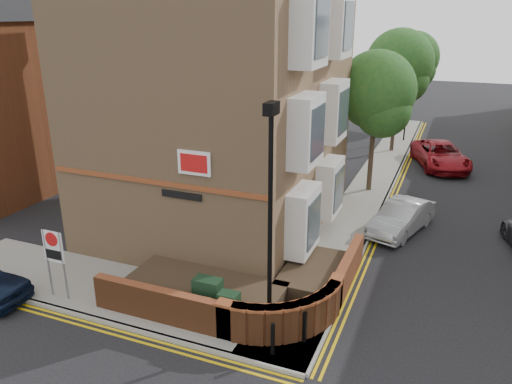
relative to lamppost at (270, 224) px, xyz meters
The scene contains 21 objects.
ground 3.90m from the lamppost, 143.13° to the right, with size 120.00×120.00×0.00m, color black.
pavement_corner 6.07m from the lamppost, behind, with size 13.00×3.00×0.12m, color gray.
pavement_main 15.17m from the lamppost, 88.45° to the left, with size 2.00×32.00×0.12m, color gray.
kerb_side 6.18m from the lamppost, 166.76° to the right, with size 13.00×0.15×0.12m, color gray.
kerb_main_near 15.22m from the lamppost, 84.60° to the left, with size 0.15×32.00×0.12m, color gray.
yellow_lines_side 6.27m from the lamppost, 164.13° to the right, with size 13.00×0.28×0.01m, color gold.
yellow_lines_main 15.26m from the lamppost, 83.64° to the left, with size 0.28×32.00×0.01m, color gold.
corner_building 8.62m from the lamppost, 123.16° to the left, with size 8.95×10.40×13.60m.
garden_wall 3.93m from the lamppost, 140.91° to the left, with size 6.80×6.00×1.20m, color brown, non-canonical shape.
lamppost is the anchor object (origin of this frame).
utility_cabinet_large 3.24m from the lamppost, behind, with size 0.80×0.45×1.20m, color #16311A.
utility_cabinet_small 2.90m from the lamppost, 169.70° to the right, with size 0.55×0.40×1.10m, color #16311A.
bollard_near 2.91m from the lamppost, 63.43° to the right, with size 0.11×0.11×0.90m, color black.
bollard_far 2.95m from the lamppost, ahead, with size 0.11×0.11×0.90m, color black.
zone_sign 6.85m from the lamppost, behind, with size 0.72×0.07×2.20m.
tree_near 12.92m from the lamppost, 88.22° to the left, with size 3.64×3.65×6.70m.
tree_mid 20.93m from the lamppost, 88.90° to the left, with size 4.03×4.03×7.42m.
tree_far 28.89m from the lamppost, 89.21° to the left, with size 3.81×3.81×7.00m.
traffic_light_assembly 23.82m from the lamppost, 88.07° to the left, with size 0.20×0.16×4.20m.
silver_car_near 9.21m from the lamppost, 73.80° to the left, with size 1.34×3.83×1.26m, color #9FA3A7.
red_car_main 19.01m from the lamppost, 79.60° to the left, with size 2.37×5.14×1.43m, color maroon.
Camera 1 is at (5.61, -9.58, 8.37)m, focal length 35.00 mm.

